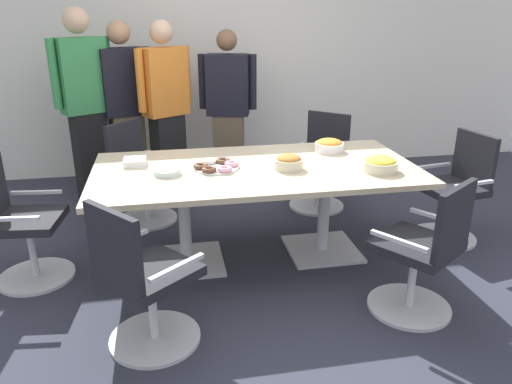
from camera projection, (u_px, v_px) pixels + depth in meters
The scene contains 19 objects.
ground_plane at pixel (256, 257), 3.92m from camera, with size 10.00×10.00×0.01m, color #2D303D.
back_wall at pixel (217, 51), 5.64m from camera, with size 8.00×0.10×2.80m, color white.
conference_table at pixel (256, 183), 3.70m from camera, with size 2.40×1.20×0.75m.
office_chair_0 at pixel (423, 256), 3.07m from camera, with size 0.75×0.75×0.91m.
office_chair_1 at pixel (454, 193), 4.11m from camera, with size 0.62×0.62×0.91m.
office_chair_2 at pixel (320, 166), 4.81m from camera, with size 0.76×0.76×0.91m.
office_chair_3 at pixel (140, 178), 4.48m from camera, with size 0.76×0.76×0.91m.
office_chair_4 at pixel (20, 228), 3.47m from camera, with size 0.60×0.60×0.91m.
office_chair_5 at pixel (143, 284), 2.76m from camera, with size 0.76×0.76×0.91m.
person_standing_0 at pixel (86, 103), 4.80m from camera, with size 0.57×0.41×1.88m.
person_standing_1 at pixel (125, 107), 4.99m from camera, with size 0.59×0.37×1.76m.
person_standing_2 at pixel (166, 107), 4.97m from camera, with size 0.56×0.42×1.76m.
person_standing_3 at pixel (228, 108), 5.22m from camera, with size 0.61×0.32×1.67m.
snack_bowl_chips_orange at pixel (329, 145), 4.04m from camera, with size 0.24×0.24×0.11m.
snack_bowl_chips_yellow at pixel (380, 164), 3.55m from camera, with size 0.25×0.25×0.11m.
snack_bowl_pretzels at pixel (289, 162), 3.59m from camera, with size 0.21×0.21×0.11m.
donut_platter at pixel (217, 166), 3.62m from camera, with size 0.34×0.33×0.04m.
plate_stack at pixel (167, 172), 3.49m from camera, with size 0.20×0.20×0.04m.
napkin_pile at pixel (135, 162), 3.69m from camera, with size 0.16×0.16×0.05m, color white.
Camera 1 is at (-0.65, -3.43, 1.86)m, focal length 34.38 mm.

